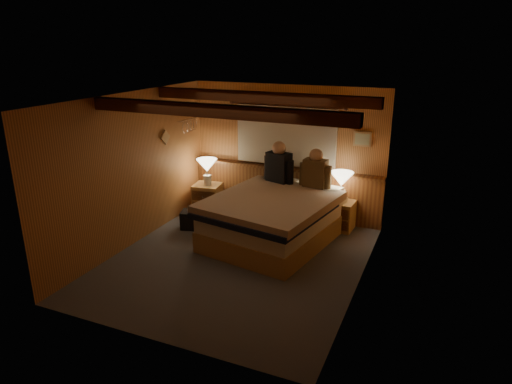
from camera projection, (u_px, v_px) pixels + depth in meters
The scene contains 19 objects.
floor at pixel (238, 260), 6.84m from camera, with size 4.20×4.20×0.00m, color #4B4F5A.
ceiling at pixel (236, 98), 6.07m from camera, with size 4.20×4.20×0.00m, color #DDA552.
wall_back at pixel (287, 152), 8.28m from camera, with size 3.60×3.60×0.00m, color #D48B4C.
wall_left at pixel (133, 170), 7.13m from camera, with size 4.20×4.20×0.00m, color #D48B4C.
wall_right at pixel (365, 201), 5.78m from camera, with size 4.20×4.20×0.00m, color #D48B4C.
wall_front at pixel (148, 241), 4.63m from camera, with size 3.60×3.60×0.00m, color #D48B4C.
wainscot at pixel (285, 190), 8.45m from camera, with size 3.60×0.23×0.94m.
curtain_window at pixel (286, 135), 8.12m from camera, with size 2.18×0.09×1.11m.
ceiling_beams at pixel (240, 103), 6.23m from camera, with size 3.60×1.65×0.16m.
coat_rail at pixel (189, 124), 8.32m from camera, with size 0.05×0.55×0.24m.
framed_print at pixel (362, 139), 7.65m from camera, with size 0.30×0.04×0.25m.
bed at pixel (274, 218), 7.37m from camera, with size 2.05×2.49×0.76m.
nightstand_left at pixel (208, 198), 8.67m from camera, with size 0.55×0.51×0.54m.
nightstand_right at pixel (340, 215), 7.88m from camera, with size 0.48×0.44×0.51m.
lamp_left at pixel (207, 167), 8.45m from camera, with size 0.38×0.38×0.50m.
lamp_right at pixel (342, 181), 7.72m from camera, with size 0.39×0.39×0.51m.
person_left at pixel (279, 165), 7.95m from camera, with size 0.59×0.35×0.75m.
person_right at pixel (315, 171), 7.66m from camera, with size 0.57×0.26×0.69m.
duffel_bag at pixel (196, 219), 7.94m from camera, with size 0.59×0.45×0.37m.
Camera 1 is at (2.68, -5.55, 3.15)m, focal length 32.00 mm.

